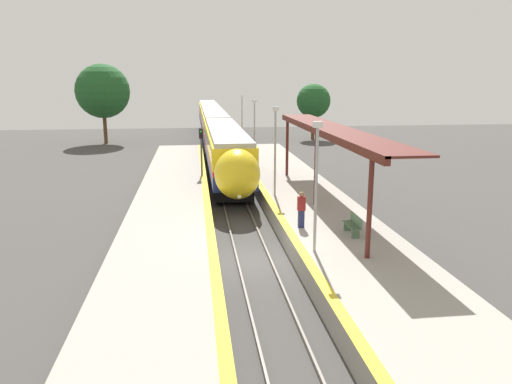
# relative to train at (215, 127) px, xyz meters

# --- Properties ---
(ground_plane) EXTENTS (120.00, 120.00, 0.00)m
(ground_plane) POSITION_rel_train_xyz_m (0.00, -37.30, -2.30)
(ground_plane) COLOR #423F3D
(rail_left) EXTENTS (0.08, 90.00, 0.15)m
(rail_left) POSITION_rel_train_xyz_m (-0.72, -37.30, -2.22)
(rail_left) COLOR slate
(rail_left) RESTS_ON ground_plane
(rail_right) EXTENTS (0.08, 90.00, 0.15)m
(rail_right) POSITION_rel_train_xyz_m (0.72, -37.30, -2.22)
(rail_right) COLOR slate
(rail_right) RESTS_ON ground_plane
(train) EXTENTS (2.80, 61.91, 4.01)m
(train) POSITION_rel_train_xyz_m (0.00, 0.00, 0.00)
(train) COLOR black
(train) RESTS_ON ground_plane
(platform_right) EXTENTS (4.98, 64.00, 0.94)m
(platform_right) POSITION_rel_train_xyz_m (4.10, -37.30, -1.83)
(platform_right) COLOR #9E998E
(platform_right) RESTS_ON ground_plane
(platform_left) EXTENTS (4.41, 64.00, 0.94)m
(platform_left) POSITION_rel_train_xyz_m (-3.82, -37.30, -1.83)
(platform_left) COLOR #9E998E
(platform_left) RESTS_ON ground_plane
(platform_bench) EXTENTS (0.44, 1.54, 0.89)m
(platform_bench) POSITION_rel_train_xyz_m (4.56, -36.95, -0.90)
(platform_bench) COLOR #4C6B4C
(platform_bench) RESTS_ON platform_right
(person_waiting) EXTENTS (0.36, 0.23, 1.72)m
(person_waiting) POSITION_rel_train_xyz_m (2.46, -35.60, -0.47)
(person_waiting) COLOR navy
(person_waiting) RESTS_ON platform_right
(railway_signal) EXTENTS (0.28, 0.28, 4.30)m
(railway_signal) POSITION_rel_train_xyz_m (-1.94, -22.14, 0.34)
(railway_signal) COLOR #59595E
(railway_signal) RESTS_ON ground_plane
(lamppost_near) EXTENTS (0.36, 0.20, 5.26)m
(lamppost_near) POSITION_rel_train_xyz_m (2.30, -38.90, 1.65)
(lamppost_near) COLOR #9E9EA3
(lamppost_near) RESTS_ON platform_right
(lamppost_mid) EXTENTS (0.36, 0.20, 5.26)m
(lamppost_mid) POSITION_rel_train_xyz_m (2.30, -28.84, 1.65)
(lamppost_mid) COLOR #9E9EA3
(lamppost_mid) RESTS_ON platform_right
(lamppost_far) EXTENTS (0.36, 0.20, 5.26)m
(lamppost_far) POSITION_rel_train_xyz_m (2.30, -18.78, 1.65)
(lamppost_far) COLOR #9E9EA3
(lamppost_far) RESTS_ON platform_right
(lamppost_farthest) EXTENTS (0.36, 0.20, 5.26)m
(lamppost_farthest) POSITION_rel_train_xyz_m (2.30, -8.72, 1.65)
(lamppost_farthest) COLOR #9E9EA3
(lamppost_farthest) RESTS_ON platform_right
(station_canopy) EXTENTS (2.02, 20.12, 4.26)m
(station_canopy) POSITION_rel_train_xyz_m (4.75, -31.35, 2.63)
(station_canopy) COLOR #511E19
(station_canopy) RESTS_ON platform_right
(background_tree_left) EXTENTS (6.40, 6.40, 9.46)m
(background_tree_left) POSITION_rel_train_xyz_m (-13.07, 4.67, 3.95)
(background_tree_left) COLOR brown
(background_tree_left) RESTS_ON ground_plane
(background_tree_right) EXTENTS (4.31, 4.31, 7.09)m
(background_tree_right) POSITION_rel_train_xyz_m (12.92, 5.65, 2.61)
(background_tree_right) COLOR brown
(background_tree_right) RESTS_ON ground_plane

